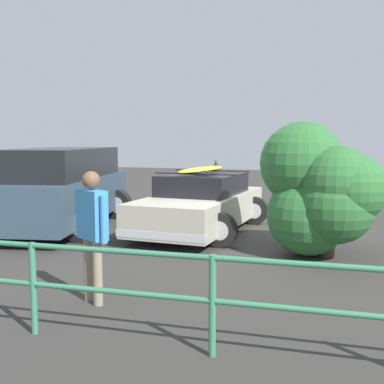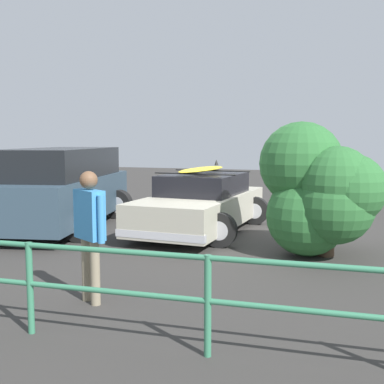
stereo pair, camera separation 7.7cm
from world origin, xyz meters
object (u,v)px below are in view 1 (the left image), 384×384
object	(u,v)px
sedan_car	(201,204)
person_bystander	(92,225)
bush_near_left	(323,193)
suv_car	(62,187)

from	to	relation	value
sedan_car	person_bystander	xyz separation A→B (m)	(-0.11, 4.94, 0.38)
sedan_car	person_bystander	size ratio (longest dim) A/B	2.65
sedan_car	bush_near_left	xyz separation A→B (m)	(-2.70, 1.51, 0.50)
sedan_car	suv_car	bearing A→B (deg)	11.29
sedan_car	bush_near_left	world-z (taller)	bush_near_left
sedan_car	person_bystander	bearing A→B (deg)	91.25
suv_car	sedan_car	bearing A→B (deg)	-168.71
bush_near_left	person_bystander	bearing A→B (deg)	52.95
person_bystander	bush_near_left	distance (m)	4.30
suv_car	bush_near_left	world-z (taller)	bush_near_left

